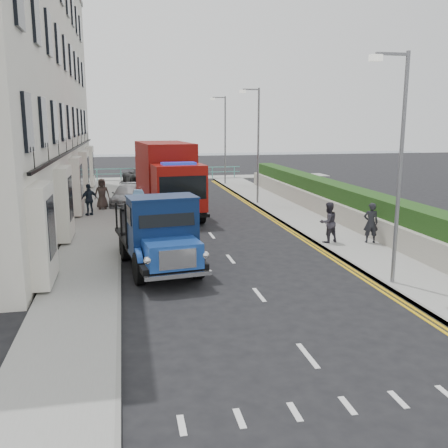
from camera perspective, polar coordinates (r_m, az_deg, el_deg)
ground at (r=16.75m, az=2.20°, el=-5.83°), size 120.00×120.00×0.00m
pavement_west at (r=25.06m, az=-14.42°, el=-0.18°), size 2.40×38.00×0.12m
pavement_east at (r=26.63m, az=8.75°, el=0.73°), size 2.60×38.00×0.12m
promenade at (r=44.96m, az=-6.55°, el=5.18°), size 30.00×2.50×0.12m
sea_plane at (r=75.79m, az=-8.62°, el=7.66°), size 120.00×120.00×0.00m
terrace_west at (r=29.17m, az=-23.45°, el=14.90°), size 6.31×30.20×14.25m
garden_east at (r=27.20m, az=12.59°, el=2.60°), size 1.45×28.00×1.75m
seafront_railing at (r=44.12m, az=-6.48°, el=5.74°), size 13.00×0.08×1.11m
lamp_near at (r=15.74m, az=19.19°, el=7.25°), size 1.23×0.18×7.00m
lamp_mid at (r=30.60m, az=3.72°, el=9.66°), size 1.23×0.18×7.00m
lamp_far at (r=40.34m, az=-0.04°, el=10.14°), size 1.23×0.18×7.00m
bedford_lorry at (r=16.74m, az=-7.11°, el=-1.67°), size 2.87×5.73×2.61m
red_lorry at (r=27.50m, az=-6.48°, el=5.39°), size 3.23×7.66×3.91m
parked_car_front at (r=20.50m, az=-9.30°, el=-0.88°), size 2.02×3.95×1.29m
parked_car_mid at (r=27.90m, az=-8.85°, el=2.46°), size 1.84×4.11×1.31m
parked_car_rear at (r=31.04m, az=-10.98°, el=3.24°), size 2.33×4.51×1.25m
seafront_car_left at (r=41.46m, az=-9.53°, el=5.43°), size 3.14×5.25×1.37m
seafront_car_right at (r=42.96m, az=-5.64°, el=5.90°), size 3.59×5.05×1.60m
pedestrian_east_near at (r=21.34m, az=16.43°, el=0.14°), size 0.68×0.52×1.66m
pedestrian_east_far at (r=20.95m, az=11.83°, el=0.19°), size 0.95×0.83×1.68m
pedestrian_west_near at (r=27.47m, az=-15.14°, el=2.70°), size 1.06×0.86×1.68m
pedestrian_west_far at (r=29.35m, az=-13.77°, el=3.37°), size 0.88×0.59×1.74m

